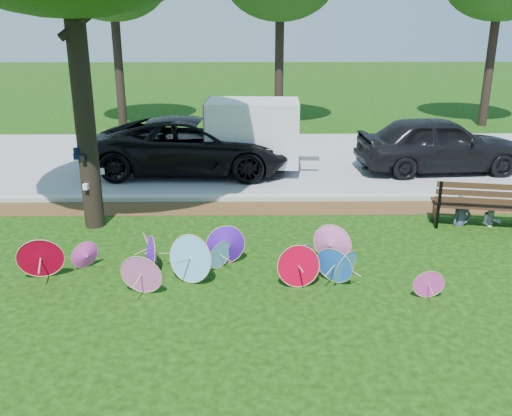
{
  "coord_description": "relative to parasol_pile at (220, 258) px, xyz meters",
  "views": [
    {
      "loc": [
        0.37,
        -8.93,
        4.76
      ],
      "look_at": [
        0.5,
        2.0,
        0.9
      ],
      "focal_mm": 40.0,
      "sensor_mm": 36.0,
      "label": 1
    }
  ],
  "objects": [
    {
      "name": "parasol_pile",
      "position": [
        0.0,
        0.0,
        0.0
      ],
      "size": [
        7.64,
        1.98,
        0.91
      ],
      "color": "#FC3EBF",
      "rests_on": "ground"
    },
    {
      "name": "cargo_trailer",
      "position": [
        0.66,
        7.11,
        0.86
      ],
      "size": [
        2.76,
        1.83,
        2.48
      ],
      "primitive_type": "cube",
      "rotation": [
        0.0,
        0.0,
        -0.05
      ],
      "color": "silver",
      "rests_on": "ground"
    },
    {
      "name": "curb",
      "position": [
        0.18,
        4.49,
        -0.32
      ],
      "size": [
        90.0,
        0.3,
        0.12
      ],
      "primitive_type": "cube",
      "color": "#B7B5AD",
      "rests_on": "ground"
    },
    {
      "name": "person_right",
      "position": [
        6.14,
        2.63,
        0.12
      ],
      "size": [
        0.51,
        0.41,
        1.0
      ],
      "primitive_type": "imported",
      "rotation": [
        0.0,
        0.0,
        0.07
      ],
      "color": "silver",
      "rests_on": "ground"
    },
    {
      "name": "dark_pickup",
      "position": [
        6.31,
        7.2,
        0.46
      ],
      "size": [
        5.09,
        2.37,
        1.69
      ],
      "primitive_type": "imported",
      "rotation": [
        0.0,
        0.0,
        1.65
      ],
      "color": "black",
      "rests_on": "ground"
    },
    {
      "name": "ground",
      "position": [
        0.18,
        -0.71,
        -0.38
      ],
      "size": [
        90.0,
        90.0,
        0.0
      ],
      "primitive_type": "plane",
      "color": "black",
      "rests_on": "ground"
    },
    {
      "name": "park_bench",
      "position": [
        5.79,
        2.58,
        0.17
      ],
      "size": [
        2.22,
        1.17,
        1.1
      ],
      "primitive_type": null,
      "rotation": [
        0.0,
        0.0,
        -0.18
      ],
      "color": "black",
      "rests_on": "ground"
    },
    {
      "name": "person_left",
      "position": [
        5.44,
        2.63,
        0.29
      ],
      "size": [
        0.57,
        0.46,
        1.34
      ],
      "primitive_type": "imported",
      "rotation": [
        0.0,
        0.0,
        0.32
      ],
      "color": "#3A414F",
      "rests_on": "ground"
    },
    {
      "name": "street",
      "position": [
        0.18,
        8.64,
        -0.38
      ],
      "size": [
        90.0,
        8.0,
        0.01
      ],
      "primitive_type": "cube",
      "color": "gray",
      "rests_on": "ground"
    },
    {
      "name": "black_van",
      "position": [
        -1.14,
        7.16,
        0.45
      ],
      "size": [
        6.04,
        2.95,
        1.65
      ],
      "primitive_type": "imported",
      "rotation": [
        0.0,
        0.0,
        1.54
      ],
      "color": "black",
      "rests_on": "ground"
    },
    {
      "name": "mulch_strip",
      "position": [
        0.18,
        3.79,
        -0.38
      ],
      "size": [
        90.0,
        1.0,
        0.01
      ],
      "primitive_type": "cube",
      "color": "#472D16",
      "rests_on": "ground"
    }
  ]
}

